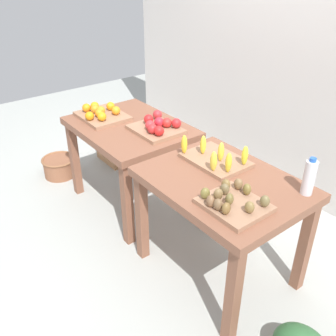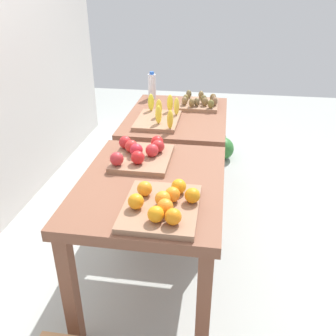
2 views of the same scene
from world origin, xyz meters
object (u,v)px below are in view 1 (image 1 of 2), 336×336
at_px(cardboard_produce_box, 117,151).
at_px(kiwi_bin, 232,201).
at_px(water_bottle, 309,177).
at_px(apple_bin, 157,126).
at_px(display_table_right, 222,195).
at_px(banana_crate, 216,158).
at_px(display_table_left, 130,137).
at_px(wicker_basket, 59,166).
at_px(orange_bin, 101,114).

bearing_deg(cardboard_produce_box, kiwi_bin, -12.26).
relative_size(water_bottle, cardboard_produce_box, 0.61).
height_order(apple_bin, kiwi_bin, apple_bin).
relative_size(display_table_right, banana_crate, 2.34).
relative_size(display_table_left, wicker_basket, 2.99).
xyz_separation_m(display_table_right, apple_bin, (-0.87, 0.11, 0.16)).
bearing_deg(apple_bin, orange_bin, -157.26).
bearing_deg(banana_crate, apple_bin, -179.82).
height_order(wicker_basket, cardboard_produce_box, cardboard_produce_box).
bearing_deg(display_table_left, cardboard_produce_box, 159.38).
distance_m(display_table_left, orange_bin, 0.34).
bearing_deg(banana_crate, display_table_right, -30.10).
bearing_deg(banana_crate, display_table_left, -173.09).
relative_size(display_table_left, orange_bin, 2.36).
distance_m(kiwi_bin, wicker_basket, 2.35).
bearing_deg(water_bottle, display_table_left, -169.39).
relative_size(display_table_right, cardboard_produce_box, 2.60).
distance_m(display_table_left, wicker_basket, 1.10).
height_order(apple_bin, banana_crate, banana_crate).
bearing_deg(wicker_basket, water_bottle, 14.83).
xyz_separation_m(orange_bin, cardboard_produce_box, (-0.51, 0.41, -0.71)).
bearing_deg(wicker_basket, display_table_left, 21.82).
bearing_deg(display_table_left, water_bottle, 10.61).
bearing_deg(display_table_right, display_table_left, 180.00).
xyz_separation_m(orange_bin, kiwi_bin, (1.64, -0.06, -0.00)).
relative_size(banana_crate, cardboard_produce_box, 1.11).
xyz_separation_m(banana_crate, kiwi_bin, (0.43, -0.28, -0.00)).
xyz_separation_m(display_table_left, banana_crate, (0.93, 0.11, 0.16)).
xyz_separation_m(display_table_left, orange_bin, (-0.28, -0.11, 0.16)).
bearing_deg(apple_bin, wicker_basket, -157.71).
relative_size(banana_crate, wicker_basket, 1.28).
height_order(kiwi_bin, cardboard_produce_box, kiwi_bin).
bearing_deg(orange_bin, banana_crate, 10.53).
xyz_separation_m(display_table_right, water_bottle, (0.42, 0.29, 0.23)).
bearing_deg(display_table_right, banana_crate, 149.90).
height_order(display_table_right, cardboard_produce_box, display_table_right).
bearing_deg(cardboard_produce_box, display_table_left, -20.62).
relative_size(apple_bin, water_bottle, 1.64).
xyz_separation_m(banana_crate, wicker_basket, (-1.80, -0.46, -0.72)).
distance_m(kiwi_bin, water_bottle, 0.50).
bearing_deg(water_bottle, orange_bin, -167.58).
distance_m(display_table_right, apple_bin, 0.89).
bearing_deg(display_table_left, banana_crate, 6.91).
height_order(display_table_left, water_bottle, water_bottle).
distance_m(display_table_right, cardboard_produce_box, 2.02).
height_order(display_table_left, cardboard_produce_box, display_table_left).
relative_size(display_table_left, kiwi_bin, 2.89).
bearing_deg(display_table_right, water_bottle, 34.71).
bearing_deg(wicker_basket, kiwi_bin, 4.67).
bearing_deg(kiwi_bin, cardboard_produce_box, 167.74).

